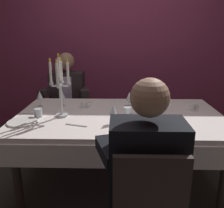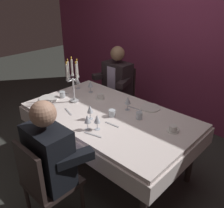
{
  "view_description": "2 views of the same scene",
  "coord_description": "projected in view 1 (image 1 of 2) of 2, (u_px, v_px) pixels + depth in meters",
  "views": [
    {
      "loc": [
        -0.02,
        -2.06,
        1.45
      ],
      "look_at": [
        -0.07,
        0.04,
        0.83
      ],
      "focal_mm": 37.57,
      "sensor_mm": 36.0,
      "label": 1
    },
    {
      "loc": [
        1.66,
        -1.71,
        2.02
      ],
      "look_at": [
        0.0,
        0.05,
        0.84
      ],
      "focal_mm": 38.84,
      "sensor_mm": 36.0,
      "label": 2
    }
  ],
  "objects": [
    {
      "name": "water_tumbler_0",
      "position": [
        152.0,
        106.0,
        2.29
      ],
      "size": [
        0.07,
        0.07,
        0.08
      ],
      "primitive_type": "cylinder",
      "color": "silver",
      "rests_on": "dining_table"
    },
    {
      "name": "wine_glass_2",
      "position": [
        40.0,
        96.0,
        2.39
      ],
      "size": [
        0.07,
        0.07,
        0.16
      ],
      "color": "silver",
      "rests_on": "dining_table"
    },
    {
      "name": "coffee_cup_1",
      "position": [
        85.0,
        105.0,
        2.38
      ],
      "size": [
        0.13,
        0.12,
        0.06
      ],
      "color": "white",
      "rests_on": "dining_table"
    },
    {
      "name": "dinner_plate_1",
      "position": [
        22.0,
        122.0,
        1.96
      ],
      "size": [
        0.24,
        0.24,
        0.01
      ],
      "primitive_type": "cylinder",
      "color": "white",
      "rests_on": "dining_table"
    },
    {
      "name": "candelabra",
      "position": [
        60.0,
        88.0,
        2.05
      ],
      "size": [
        0.19,
        0.19,
        0.56
      ],
      "color": "silver",
      "rests_on": "dining_table"
    },
    {
      "name": "coffee_cup_0",
      "position": [
        192.0,
        107.0,
        2.31
      ],
      "size": [
        0.13,
        0.12,
        0.06
      ],
      "color": "white",
      "rests_on": "dining_table"
    },
    {
      "name": "water_tumbler_1",
      "position": [
        38.0,
        113.0,
        2.09
      ],
      "size": [
        0.07,
        0.07,
        0.08
      ],
      "primitive_type": "cylinder",
      "color": "silver",
      "rests_on": "dining_table"
    },
    {
      "name": "dining_table",
      "position": [
        119.0,
        126.0,
        2.21
      ],
      "size": [
        1.94,
        1.14,
        0.74
      ],
      "color": "white",
      "rests_on": "ground_plane"
    },
    {
      "name": "wine_glass_4",
      "position": [
        131.0,
        117.0,
        1.77
      ],
      "size": [
        0.07,
        0.07,
        0.16
      ],
      "color": "silver",
      "rests_on": "dining_table"
    },
    {
      "name": "wine_glass_1",
      "position": [
        113.0,
        110.0,
        1.93
      ],
      "size": [
        0.07,
        0.07,
        0.16
      ],
      "color": "silver",
      "rests_on": "dining_table"
    },
    {
      "name": "seated_diner_0",
      "position": [
        68.0,
        92.0,
        3.04
      ],
      "size": [
        0.63,
        0.48,
        1.24
      ],
      "color": "#2E2321",
      "rests_on": "ground_plane"
    },
    {
      "name": "seated_diner_1",
      "position": [
        147.0,
        166.0,
        1.32
      ],
      "size": [
        0.63,
        0.48,
        1.24
      ],
      "color": "#2E2321",
      "rests_on": "ground_plane"
    },
    {
      "name": "ground_plane",
      "position": [
        119.0,
        183.0,
        2.39
      ],
      "size": [
        12.0,
        12.0,
        0.0
      ],
      "primitive_type": "plane",
      "color": "#343631"
    },
    {
      "name": "knife_1",
      "position": [
        30.0,
        113.0,
        2.19
      ],
      "size": [
        0.19,
        0.06,
        0.01
      ],
      "primitive_type": "cube",
      "rotation": [
        0.0,
        0.0,
        0.24
      ],
      "color": "#B7B7BC",
      "rests_on": "dining_table"
    },
    {
      "name": "wine_glass_5",
      "position": [
        62.0,
        95.0,
        2.41
      ],
      "size": [
        0.07,
        0.07,
        0.16
      ],
      "color": "silver",
      "rests_on": "dining_table"
    },
    {
      "name": "water_tumbler_2",
      "position": [
        127.0,
        111.0,
        2.14
      ],
      "size": [
        0.07,
        0.07,
        0.08
      ],
      "primitive_type": "cylinder",
      "color": "silver",
      "rests_on": "dining_table"
    },
    {
      "name": "wine_glass_3",
      "position": [
        139.0,
        114.0,
        1.84
      ],
      "size": [
        0.07,
        0.07,
        0.16
      ],
      "color": "silver",
      "rests_on": "dining_table"
    },
    {
      "name": "back_wall",
      "position": [
        119.0,
        42.0,
        3.59
      ],
      "size": [
        6.0,
        0.12,
        2.7
      ],
      "primitive_type": "cube",
      "color": "#873154",
      "rests_on": "ground_plane"
    },
    {
      "name": "dinner_plate_0",
      "position": [
        143.0,
        101.0,
        2.57
      ],
      "size": [
        0.23,
        0.23,
        0.01
      ],
      "primitive_type": "cylinder",
      "color": "white",
      "rests_on": "dining_table"
    },
    {
      "name": "knife_3",
      "position": [
        133.0,
        105.0,
        2.45
      ],
      "size": [
        0.19,
        0.03,
        0.01
      ],
      "primitive_type": "cube",
      "rotation": [
        0.0,
        0.0,
        0.08
      ],
      "color": "#B7B7BC",
      "rests_on": "dining_table"
    },
    {
      "name": "wine_glass_0",
      "position": [
        129.0,
        97.0,
        2.34
      ],
      "size": [
        0.07,
        0.07,
        0.16
      ],
      "color": "silver",
      "rests_on": "dining_table"
    },
    {
      "name": "knife_4",
      "position": [
        145.0,
        132.0,
        1.77
      ],
      "size": [
        0.19,
        0.06,
        0.01
      ],
      "primitive_type": "cube",
      "rotation": [
        0.0,
        0.0,
        0.25
      ],
      "color": "#B7B7BC",
      "rests_on": "dining_table"
    },
    {
      "name": "fork_0",
      "position": [
        142.0,
        120.0,
        2.02
      ],
      "size": [
        0.17,
        0.03,
        0.01
      ],
      "primitive_type": "cube",
      "rotation": [
        0.0,
        0.0,
        0.1
      ],
      "color": "#B7B7BC",
      "rests_on": "dining_table"
    },
    {
      "name": "knife_2",
      "position": [
        76.0,
        125.0,
        1.91
      ],
      "size": [
        0.19,
        0.07,
        0.01
      ],
      "primitive_type": "cube",
      "rotation": [
        0.0,
        0.0,
        -0.29
      ],
      "color": "#B7B7BC",
      "rests_on": "dining_table"
    }
  ]
}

